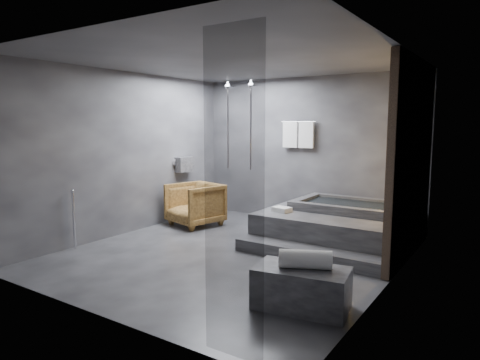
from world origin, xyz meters
The scene contains 7 objects.
room centered at (0.40, 0.24, 1.73)m, with size 5.00×5.04×2.82m.
tub_deck centered at (1.05, 1.45, 0.25)m, with size 2.20×2.00×0.50m, color #2D2D2F.
tub_step centered at (1.05, 0.27, 0.09)m, with size 2.20×0.36×0.18m, color #2D2D2F.
concrete_bench centered at (1.67, -1.22, 0.22)m, with size 0.96×0.53×0.43m, color #343436.
driftwood_chair centered at (-1.60, 1.03, 0.40)m, with size 0.86×0.88×0.80m, color #4C3113.
rolled_towel centered at (1.70, -1.22, 0.53)m, with size 0.19×0.19×0.54m, color white.
deck_towel centered at (0.31, 0.91, 0.54)m, with size 0.28×0.20×0.07m, color silver.
Camera 1 is at (3.48, -5.13, 1.91)m, focal length 32.00 mm.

